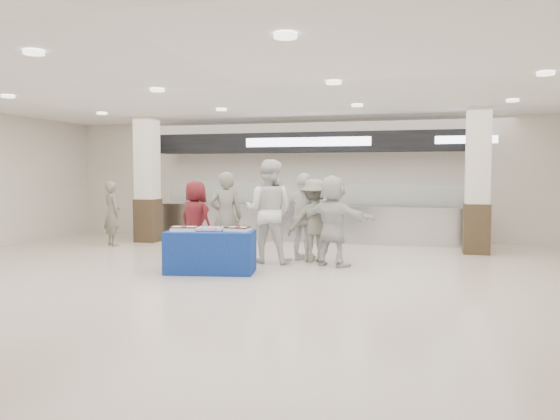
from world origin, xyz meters
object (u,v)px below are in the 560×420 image
(civilian_maroon, at_px, (196,219))
(soldier_a, at_px, (226,217))
(sheet_cake_right, at_px, (238,228))
(chef_short, at_px, (304,217))
(sheet_cake_left, at_px, (184,228))
(cupcake_tray, at_px, (211,229))
(chef_tall, at_px, (269,211))
(soldier_b, at_px, (315,221))
(display_table, at_px, (211,252))
(soldier_bg, at_px, (112,213))
(civilian_white, at_px, (333,221))

(civilian_maroon, xyz_separation_m, soldier_a, (0.80, -0.33, 0.09))
(sheet_cake_right, distance_m, chef_short, 1.81)
(chef_short, bearing_deg, civilian_maroon, 27.11)
(sheet_cake_right, distance_m, civilian_maroon, 1.98)
(sheet_cake_right, xyz_separation_m, chef_short, (0.86, 1.59, 0.10))
(sheet_cake_left, bearing_deg, cupcake_tray, 18.10)
(chef_tall, bearing_deg, civilian_maroon, -3.72)
(sheet_cake_right, distance_m, soldier_b, 1.86)
(cupcake_tray, xyz_separation_m, civilian_maroon, (-0.93, 1.46, 0.02))
(sheet_cake_left, distance_m, soldier_a, 1.32)
(chef_tall, bearing_deg, sheet_cake_right, 81.62)
(display_table, distance_m, chef_short, 2.22)
(chef_short, xyz_separation_m, soldier_bg, (-5.02, 1.05, -0.10))
(chef_tall, bearing_deg, sheet_cake_left, 53.31)
(display_table, relative_size, sheet_cake_right, 3.56)
(cupcake_tray, height_order, soldier_a, soldier_a)
(chef_tall, relative_size, soldier_bg, 1.29)
(cupcake_tray, bearing_deg, chef_tall, 60.98)
(sheet_cake_left, distance_m, chef_tall, 1.86)
(civilian_maroon, distance_m, soldier_a, 0.87)
(display_table, relative_size, sheet_cake_left, 2.97)
(soldier_b, relative_size, civilian_white, 0.95)
(display_table, bearing_deg, civilian_white, 21.78)
(soldier_a, xyz_separation_m, soldier_b, (1.71, 0.45, -0.07))
(sheet_cake_right, xyz_separation_m, chef_tall, (0.23, 1.21, 0.22))
(sheet_cake_right, distance_m, cupcake_tray, 0.49)
(civilian_white, bearing_deg, cupcake_tray, 51.56)
(cupcake_tray, bearing_deg, soldier_bg, 143.56)
(display_table, bearing_deg, cupcake_tray, 100.55)
(cupcake_tray, distance_m, soldier_bg, 4.57)
(chef_short, bearing_deg, sheet_cake_left, 67.29)
(cupcake_tray, bearing_deg, chef_short, 51.10)
(chef_tall, height_order, soldier_bg, chef_tall)
(civilian_maroon, relative_size, civilian_white, 0.93)
(chef_tall, bearing_deg, soldier_a, 12.83)
(chef_short, xyz_separation_m, civilian_white, (0.66, -0.46, -0.02))
(chef_short, bearing_deg, civilian_white, 167.04)
(display_table, bearing_deg, chef_tall, 52.04)
(soldier_a, bearing_deg, sheet_cake_right, 99.85)
(display_table, xyz_separation_m, chef_short, (1.33, 1.70, 0.52))
(cupcake_tray, xyz_separation_m, soldier_bg, (-3.68, 2.72, 0.01))
(soldier_bg, bearing_deg, soldier_a, -167.70)
(sheet_cake_left, relative_size, chef_short, 0.29)
(sheet_cake_right, relative_size, cupcake_tray, 0.98)
(display_table, xyz_separation_m, soldier_bg, (-3.69, 2.75, 0.42))
(soldier_bg, bearing_deg, civilian_maroon, -168.12)
(sheet_cake_right, xyz_separation_m, soldier_a, (-0.62, 1.05, 0.10))
(chef_tall, bearing_deg, soldier_bg, -15.65)
(display_table, relative_size, cupcake_tray, 3.48)
(cupcake_tray, xyz_separation_m, soldier_a, (-0.13, 1.13, 0.12))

